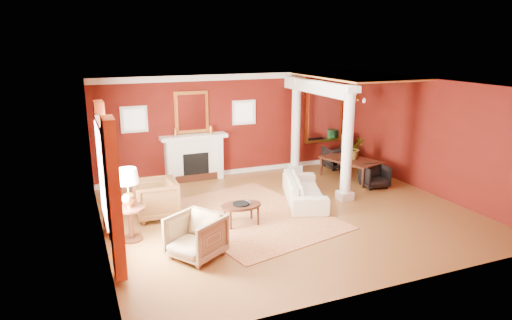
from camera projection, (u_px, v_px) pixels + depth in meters
name	position (u px, v px, depth m)	size (l,w,h in m)	color
ground	(288.00, 213.00, 10.41)	(8.00, 8.00, 0.00)	brown
room_shell	(290.00, 126.00, 9.89)	(8.04, 7.04, 2.92)	#5D0F0C
fireplace	(194.00, 157.00, 12.73)	(1.85, 0.42, 1.29)	white
overmantel_mirror	(192.00, 112.00, 12.53)	(0.95, 0.07, 1.15)	#EDAD45
flank_window_left	(134.00, 119.00, 11.99)	(0.70, 0.07, 0.70)	white
flank_window_right	(244.00, 112.00, 13.13)	(0.70, 0.07, 0.70)	white
left_window	(108.00, 180.00, 8.07)	(0.21, 2.55, 2.60)	white
column_front	(347.00, 143.00, 10.93)	(0.36, 0.36, 2.80)	white
column_back	(296.00, 124.00, 13.35)	(0.36, 0.36, 2.80)	white
header_beam	(316.00, 87.00, 12.06)	(0.30, 3.20, 0.32)	white
amber_ceiling	(356.00, 76.00, 12.28)	(2.30, 3.40, 0.04)	#D6883F
dining_mirror	(324.00, 115.00, 14.16)	(1.30, 0.07, 1.70)	#EDAD45
chandelier	(356.00, 99.00, 12.51)	(0.60, 0.62, 0.75)	#C17E3C
crown_trim	(235.00, 77.00, 12.78)	(8.00, 0.08, 0.16)	white
base_trim	(237.00, 171.00, 13.48)	(8.00, 0.08, 0.12)	white
rug	(251.00, 215.00, 10.24)	(2.88, 3.84, 0.02)	maroon
sofa	(304.00, 185.00, 11.03)	(2.13, 0.62, 0.83)	beige
armchair_leopard	(155.00, 197.00, 10.05)	(0.91, 0.85, 0.94)	black
armchair_stripe	(196.00, 234.00, 8.20)	(0.86, 0.80, 0.88)	tan
coffee_table	(241.00, 207.00, 9.67)	(0.88, 0.88, 0.45)	black
coffee_book	(243.00, 199.00, 9.72)	(0.15, 0.02, 0.20)	black
side_table	(129.00, 193.00, 8.77)	(0.59, 0.59, 1.47)	black
dining_table	(351.00, 163.00, 12.84)	(1.66, 0.58, 0.93)	black
dining_chair_near	(375.00, 175.00, 12.17)	(0.65, 0.60, 0.66)	black
dining_chair_far	(337.00, 156.00, 13.98)	(0.72, 0.67, 0.74)	black
green_urn	(346.00, 153.00, 14.28)	(0.42, 0.42, 1.00)	#164522
potted_plant	(354.00, 138.00, 12.67)	(0.57, 0.64, 0.50)	#26591E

